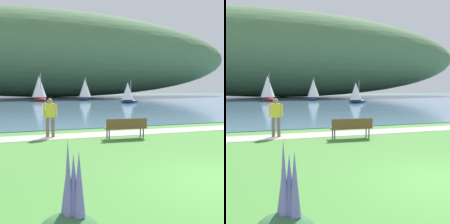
{
  "view_description": "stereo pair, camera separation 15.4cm",
  "coord_description": "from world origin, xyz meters",
  "views": [
    {
      "loc": [
        -4.71,
        -5.05,
        2.14
      ],
      "look_at": [
        -0.22,
        7.95,
        1.0
      ],
      "focal_mm": 45.69,
      "sensor_mm": 36.0,
      "label": 1
    },
    {
      "loc": [
        -4.57,
        -5.1,
        2.14
      ],
      "look_at": [
        -0.22,
        7.95,
        1.0
      ],
      "focal_mm": 45.69,
      "sensor_mm": 36.0,
      "label": 2
    }
  ],
  "objects": [
    {
      "name": "shoreline_path",
      "position": [
        0.0,
        7.55,
        0.01
      ],
      "size": [
        60.0,
        1.5,
        0.01
      ],
      "primitive_type": "cube",
      "color": "#A39E93",
      "rests_on": "ground"
    },
    {
      "name": "distant_hillside",
      "position": [
        4.62,
        65.55,
        10.3
      ],
      "size": [
        97.03,
        28.0,
        20.52
      ],
      "primitive_type": "ellipsoid",
      "color": "#4C7047",
      "rests_on": "bay_water"
    },
    {
      "name": "sailboat_far_off",
      "position": [
        10.75,
        32.75,
        1.57
      ],
      "size": [
        2.8,
        1.72,
        3.25
      ],
      "color": "navy",
      "rests_on": "bay_water"
    },
    {
      "name": "sailboat_nearest_to_shore",
      "position": [
        -0.72,
        42.92,
        2.19
      ],
      "size": [
        2.89,
        4.03,
        4.56
      ],
      "color": "#B22323",
      "rests_on": "bay_water"
    },
    {
      "name": "person_at_shoreline",
      "position": [
        -3.23,
        7.55,
        0.98
      ],
      "size": [
        0.61,
        0.27,
        1.71
      ],
      "color": "#72604C",
      "rests_on": "ground"
    },
    {
      "name": "sailboat_toward_hillside",
      "position": [
        7.09,
        43.5,
        1.97
      ],
      "size": [
        2.73,
        3.59,
        4.1
      ],
      "color": "navy",
      "rests_on": "bay_water"
    },
    {
      "name": "bay_water",
      "position": [
        0.0,
        49.45,
        0.02
      ],
      "size": [
        180.0,
        80.0,
        0.04
      ],
      "primitive_type": "cube",
      "color": "#5B7F9E",
      "rests_on": "ground"
    },
    {
      "name": "park_bench_near_camera",
      "position": [
        -0.23,
        6.11,
        0.52
      ],
      "size": [
        1.82,
        0.56,
        0.88
      ],
      "color": "brown",
      "rests_on": "ground"
    }
  ]
}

